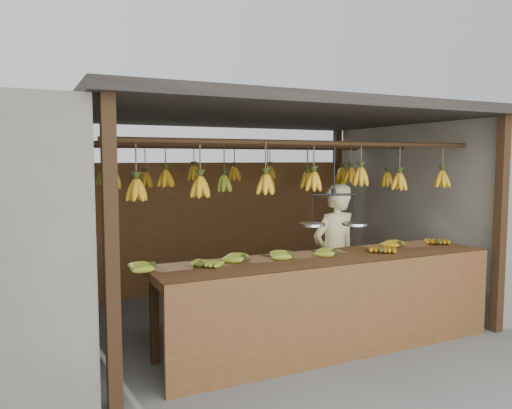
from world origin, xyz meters
TOP-DOWN VIEW (x-y plane):
  - ground at (0.00, 0.00)m, footprint 80.00×80.00m
  - stall at (0.00, 0.33)m, footprint 4.30×3.30m
  - neighbor_right at (3.60, 0.00)m, footprint 3.00×3.00m
  - counter at (0.09, -1.22)m, footprint 3.52×0.78m
  - hanging_bananas at (-0.00, 0.00)m, footprint 3.64×2.24m
  - balance_scale at (0.23, -1.00)m, footprint 0.66×0.40m
  - vendor at (0.53, -0.60)m, footprint 0.63×0.46m
  - bag_bundles at (1.94, 1.35)m, footprint 0.08×0.26m

SIDE VIEW (x-z plane):
  - ground at x=0.00m, z-range 0.00..0.00m
  - counter at x=0.09m, z-range 0.23..1.19m
  - vendor at x=0.53m, z-range 0.00..1.58m
  - bag_bundles at x=1.94m, z-range 0.37..1.58m
  - neighbor_right at x=3.60m, z-range 0.00..2.30m
  - balance_scale at x=0.23m, z-range 0.84..1.65m
  - hanging_bananas at x=0.00m, z-range 1.43..1.81m
  - stall at x=0.00m, z-range 0.77..3.17m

